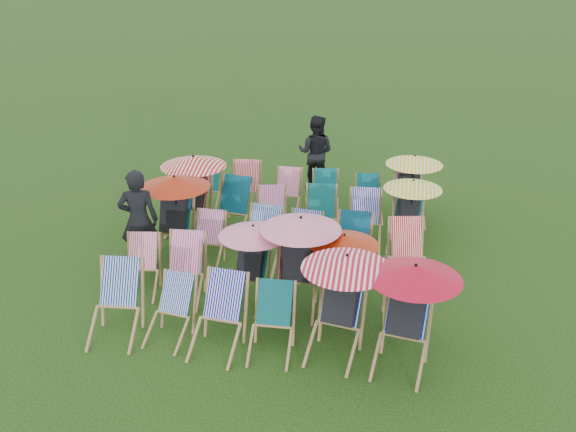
% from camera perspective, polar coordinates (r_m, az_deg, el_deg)
% --- Properties ---
extents(ground, '(100.00, 100.00, 0.00)m').
position_cam_1_polar(ground, '(10.85, -0.64, -4.74)').
color(ground, black).
rests_on(ground, ground).
extents(deckchair_0, '(0.75, 0.98, 1.01)m').
position_cam_1_polar(deckchair_0, '(9.26, -15.14, -7.53)').
color(deckchair_0, '#9D7549').
rests_on(deckchair_0, ground).
extents(deckchair_1, '(0.67, 0.85, 0.85)m').
position_cam_1_polar(deckchair_1, '(9.08, -10.47, -8.32)').
color(deckchair_1, '#9D7549').
rests_on(deckchair_1, ground).
extents(deckchair_2, '(0.74, 0.96, 0.98)m').
position_cam_1_polar(deckchair_2, '(8.74, -6.26, -8.90)').
color(deckchair_2, '#9D7549').
rests_on(deckchair_2, ground).
extents(deckchair_3, '(0.61, 0.84, 0.90)m').
position_cam_1_polar(deckchair_3, '(8.64, -1.48, -9.52)').
color(deckchair_3, '#9D7549').
rests_on(deckchair_3, ground).
extents(deckchair_4, '(1.19, 1.27, 1.41)m').
position_cam_1_polar(deckchair_4, '(8.52, 4.59, -7.76)').
color(deckchair_4, '#9D7549').
rests_on(deckchair_4, ground).
extents(deckchair_5, '(1.20, 1.27, 1.42)m').
position_cam_1_polar(deckchair_5, '(8.39, 10.49, -8.65)').
color(deckchair_5, '#9D7549').
rests_on(deckchair_5, ground).
extents(deckchair_6, '(0.67, 0.86, 0.86)m').
position_cam_1_polar(deckchair_6, '(10.28, -13.00, -4.44)').
color(deckchair_6, '#9D7549').
rests_on(deckchair_6, ground).
extents(deckchair_7, '(0.69, 0.92, 0.96)m').
position_cam_1_polar(deckchair_7, '(9.96, -9.32, -4.76)').
color(deckchair_7, '#9D7549').
rests_on(deckchair_7, ground).
extents(deckchair_8, '(1.04, 1.10, 1.23)m').
position_cam_1_polar(deckchair_8, '(9.68, -3.47, -4.20)').
color(deckchair_8, '#9D7549').
rests_on(deckchair_8, ground).
extents(deckchair_9, '(1.20, 1.27, 1.42)m').
position_cam_1_polar(deckchair_9, '(9.48, 0.77, -4.12)').
color(deckchair_9, '#9D7549').
rests_on(deckchair_9, ground).
extents(deckchair_10, '(1.02, 1.07, 1.21)m').
position_cam_1_polar(deckchair_10, '(9.45, 4.64, -5.05)').
color(deckchair_10, '#9D7549').
rests_on(deckchair_10, ground).
extents(deckchair_11, '(0.60, 0.80, 0.84)m').
position_cam_1_polar(deckchair_11, '(9.47, 10.09, -6.86)').
color(deckchair_11, '#9D7549').
rests_on(deckchair_11, ground).
extents(deckchair_12, '(1.20, 1.25, 1.43)m').
position_cam_1_polar(deckchair_12, '(11.17, -10.26, 0.04)').
color(deckchair_12, '#9D7549').
rests_on(deckchair_12, ground).
extents(deckchair_13, '(0.58, 0.81, 0.86)m').
position_cam_1_polar(deckchair_13, '(10.91, -7.29, -2.22)').
color(deckchair_13, '#9D7549').
rests_on(deckchair_13, ground).
extents(deckchair_14, '(0.72, 0.95, 0.99)m').
position_cam_1_polar(deckchair_14, '(10.68, -2.44, -2.26)').
color(deckchair_14, '#9D7549').
rests_on(deckchair_14, ground).
extents(deckchair_15, '(0.70, 0.91, 0.92)m').
position_cam_1_polar(deckchair_15, '(10.65, 1.17, -2.52)').
color(deckchair_15, '#9D7549').
rests_on(deckchair_15, ground).
extents(deckchair_16, '(0.66, 0.90, 0.95)m').
position_cam_1_polar(deckchair_16, '(10.58, 5.70, -2.76)').
color(deckchair_16, '#9D7549').
rests_on(deckchair_16, ground).
extents(deckchair_17, '(0.78, 0.97, 0.95)m').
position_cam_1_polar(deckchair_17, '(10.50, 10.67, -3.31)').
color(deckchair_17, '#9D7549').
rests_on(deckchair_17, ground).
extents(deckchair_18, '(1.22, 1.29, 1.45)m').
position_cam_1_polar(deckchair_18, '(12.07, -8.68, 2.07)').
color(deckchair_18, '#9D7549').
rests_on(deckchair_18, ground).
extents(deckchair_19, '(0.81, 1.04, 1.03)m').
position_cam_1_polar(deckchair_19, '(11.86, -5.19, 0.56)').
color(deckchair_19, '#9D7549').
rests_on(deckchair_19, ground).
extents(deckchair_20, '(0.73, 0.92, 0.89)m').
position_cam_1_polar(deckchair_20, '(11.76, -1.46, 0.06)').
color(deckchair_20, '#9D7549').
rests_on(deckchair_20, ground).
extents(deckchair_21, '(0.70, 0.92, 0.94)m').
position_cam_1_polar(deckchair_21, '(11.70, 2.93, 0.03)').
color(deckchair_21, '#9D7549').
rests_on(deckchair_21, ground).
extents(deckchair_22, '(0.67, 0.91, 0.95)m').
position_cam_1_polar(deckchair_22, '(11.55, 6.84, -0.40)').
color(deckchair_22, '#9D7549').
rests_on(deckchair_22, ground).
extents(deckchair_23, '(1.03, 1.09, 1.23)m').
position_cam_1_polar(deckchair_23, '(11.58, 10.62, 0.32)').
color(deckchair_23, '#9D7549').
rests_on(deckchair_23, ground).
extents(deckchair_24, '(0.56, 0.77, 0.81)m').
position_cam_1_polar(deckchair_24, '(13.20, -7.23, 2.44)').
color(deckchair_24, '#9D7549').
rests_on(deckchair_24, ground).
extents(deckchair_25, '(0.72, 0.93, 0.95)m').
position_cam_1_polar(deckchair_25, '(12.93, -3.83, 2.44)').
color(deckchair_25, '#9D7549').
rests_on(deckchair_25, ground).
extents(deckchair_26, '(0.59, 0.81, 0.86)m').
position_cam_1_polar(deckchair_26, '(12.80, -0.16, 2.04)').
color(deckchair_26, '#9D7549').
rests_on(deckchair_26, ground).
extents(deckchair_27, '(0.66, 0.85, 0.85)m').
position_cam_1_polar(deckchair_27, '(12.74, 3.32, 1.88)').
color(deckchair_27, '#9D7549').
rests_on(deckchair_27, ground).
extents(deckchair_28, '(0.66, 0.83, 0.81)m').
position_cam_1_polar(deckchair_28, '(12.68, 7.21, 1.51)').
color(deckchair_28, '#9D7549').
rests_on(deckchair_28, ground).
extents(deckchair_29, '(1.09, 1.17, 1.29)m').
position_cam_1_polar(deckchair_29, '(12.61, 10.86, 2.50)').
color(deckchair_29, '#9D7549').
rests_on(deckchair_29, ground).
extents(person_left, '(0.73, 0.58, 1.76)m').
position_cam_1_polar(person_left, '(10.78, -13.13, -0.38)').
color(person_left, black).
rests_on(person_left, ground).
extents(person_rear, '(0.88, 0.72, 1.65)m').
position_cam_1_polar(person_rear, '(13.96, 2.48, 5.65)').
color(person_rear, black).
rests_on(person_rear, ground).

